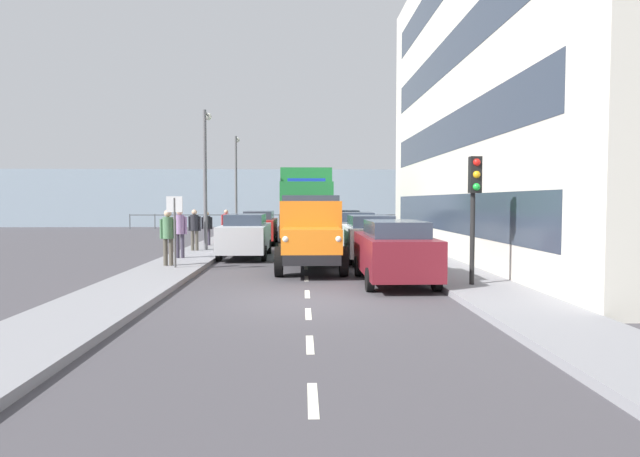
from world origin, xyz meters
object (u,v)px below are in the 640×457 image
car_silver_oppositeside_0 (246,235)px  pedestrian_near_railing (226,223)px  pedestrian_in_dark_coat (180,229)px  traffic_light_near (474,192)px  lamp_post_far (236,175)px  lorry_cargo_green (306,204)px  pedestrian_by_lamp (195,226)px  pedestrian_couple_b (168,233)px  lamp_post_promenade (206,166)px  car_navy_kerbside_3 (345,224)px  car_grey_kerbside_2 (355,230)px  truck_vintage_orange (311,234)px  car_white_kerbside_1 (369,237)px  street_sign (175,219)px  car_maroon_kerbside_near (394,251)px  pedestrian_with_bag (207,226)px  car_red_oppositeside_1 (259,227)px

car_silver_oppositeside_0 → pedestrian_near_railing: (1.73, -6.88, 0.22)m
pedestrian_in_dark_coat → traffic_light_near: bearing=142.8°
car_silver_oppositeside_0 → lamp_post_far: 13.94m
lorry_cargo_green → pedestrian_by_lamp: (4.77, 4.92, -0.90)m
pedestrian_couple_b → lamp_post_promenade: bearing=-91.7°
car_navy_kerbside_3 → pedestrian_near_railing: size_ratio=2.59×
car_grey_kerbside_2 → traffic_light_near: 12.39m
pedestrian_near_railing → traffic_light_near: (-8.28, 15.16, 1.35)m
pedestrian_by_lamp → traffic_light_near: size_ratio=0.54×
truck_vintage_orange → car_white_kerbside_1: bearing=-129.4°
pedestrian_by_lamp → street_sign: bearing=95.4°
car_grey_kerbside_2 → pedestrian_couple_b: bearing=48.7°
car_maroon_kerbside_near → lamp_post_promenade: (6.69, -8.99, 2.87)m
pedestrian_couple_b → pedestrian_by_lamp: pedestrian_couple_b is taller
truck_vintage_orange → car_navy_kerbside_3: truck_vintage_orange is taller
lamp_post_promenade → car_maroon_kerbside_near: bearing=126.7°
lorry_cargo_green → car_navy_kerbside_3: 4.16m
car_navy_kerbside_3 → traffic_light_near: 18.02m
lorry_cargo_green → pedestrian_with_bag: lorry_cargo_green is taller
truck_vintage_orange → lorry_cargo_green: bearing=-89.6°
pedestrian_in_dark_coat → traffic_light_near: (-8.79, 6.68, 1.24)m
traffic_light_near → lamp_post_far: (8.54, -21.74, 1.43)m
truck_vintage_orange → lamp_post_promenade: lamp_post_promenade is taller
car_silver_oppositeside_0 → lamp_post_promenade: (1.91, -2.01, 2.87)m
car_silver_oppositeside_0 → pedestrian_in_dark_coat: bearing=35.5°
car_maroon_kerbside_near → pedestrian_in_dark_coat: pedestrian_in_dark_coat is taller
pedestrian_couple_b → lamp_post_promenade: lamp_post_promenade is taller
lorry_cargo_green → car_white_kerbside_1: size_ratio=1.88×
traffic_light_near → lamp_post_far: lamp_post_far is taller
lorry_cargo_green → pedestrian_in_dark_coat: (4.71, 7.93, -0.84)m
truck_vintage_orange → pedestrian_by_lamp: (4.84, -5.70, -0.00)m
car_navy_kerbside_3 → lamp_post_far: size_ratio=0.68×
car_grey_kerbside_2 → pedestrian_in_dark_coat: (7.02, 5.47, 0.34)m
pedestrian_by_lamp → car_navy_kerbside_3: bearing=-130.9°
car_navy_kerbside_3 → car_silver_oppositeside_0: 10.71m
car_red_oppositeside_1 → street_sign: bearing=81.1°
car_white_kerbside_1 → traffic_light_near: size_ratio=1.36×
car_red_oppositeside_1 → car_white_kerbside_1: bearing=120.0°
street_sign → car_navy_kerbside_3: bearing=-115.0°
lorry_cargo_green → lamp_post_far: bearing=-58.0°
lorry_cargo_green → car_maroon_kerbside_near: size_ratio=1.86×
pedestrian_by_lamp → car_silver_oppositeside_0: bearing=148.5°
lorry_cargo_green → car_red_oppositeside_1: 2.76m
car_white_kerbside_1 → pedestrian_near_railing: 10.67m
car_silver_oppositeside_0 → lamp_post_promenade: 3.99m
car_grey_kerbside_2 → car_white_kerbside_1: bearing=90.0°
car_red_oppositeside_1 → pedestrian_in_dark_coat: pedestrian_in_dark_coat is taller
car_grey_kerbside_2 → traffic_light_near: bearing=98.3°
car_grey_kerbside_2 → street_sign: (6.53, 8.33, 0.79)m
car_white_kerbside_1 → car_grey_kerbside_2: 5.44m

